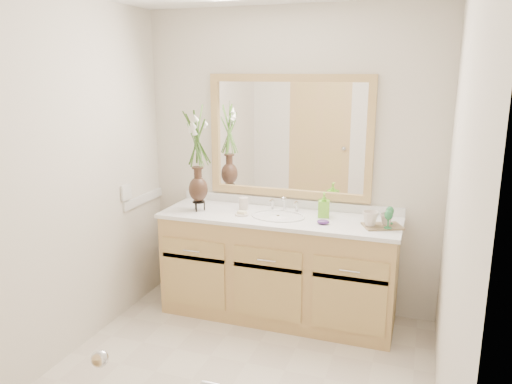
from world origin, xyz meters
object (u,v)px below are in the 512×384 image
at_px(flower_vase, 197,149).
at_px(tumbler, 244,204).
at_px(tray, 382,226).
at_px(soap_bottle, 324,206).

relative_size(flower_vase, tumbler, 7.65).
xyz_separation_m(tumbler, tray, (1.10, -0.12, -0.04)).
height_order(tumbler, soap_bottle, soap_bottle).
bearing_deg(soap_bottle, tumbler, 169.58).
bearing_deg(tray, soap_bottle, 140.71).
bearing_deg(soap_bottle, tray, -25.14).
distance_m(tumbler, soap_bottle, 0.65).
distance_m(flower_vase, tray, 1.51).
bearing_deg(tray, tumbler, 149.30).
bearing_deg(tumbler, tray, -6.00).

